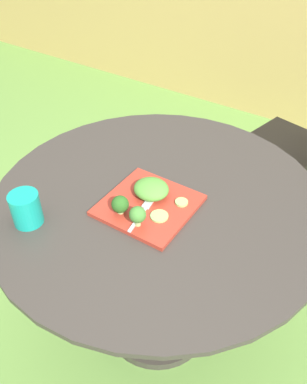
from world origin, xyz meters
The scene contains 10 objects.
ground_plane centered at (0.00, 0.00, 0.00)m, with size 12.00×12.00×0.00m, color #669342.
patio_table centered at (0.00, 0.00, 0.50)m, with size 1.07×1.07×0.70m.
salad_plate centered at (0.00, -0.06, 0.71)m, with size 0.27×0.27×0.01m, color #AD3323.
drinking_glass centered at (-0.26, -0.31, 0.75)m, with size 0.09×0.09×0.10m.
fork centered at (0.01, -0.10, 0.72)m, with size 0.04×0.15×0.00m.
lettuce_mound centered at (-0.02, -0.02, 0.74)m, with size 0.11×0.11×0.05m, color #519338.
broccoli_floret_0 centered at (0.03, -0.15, 0.75)m, with size 0.05×0.05×0.06m.
broccoli_floret_1 centered at (-0.05, -0.14, 0.75)m, with size 0.05×0.05×0.06m.
cucumber_slice_0 centered at (0.06, -0.09, 0.72)m, with size 0.05×0.05×0.01m, color #8EB766.
cucumber_slice_1 centered at (0.08, 0.00, 0.72)m, with size 0.04×0.04×0.01m, color #8EB766.
Camera 1 is at (0.52, -0.83, 1.54)m, focal length 37.86 mm.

